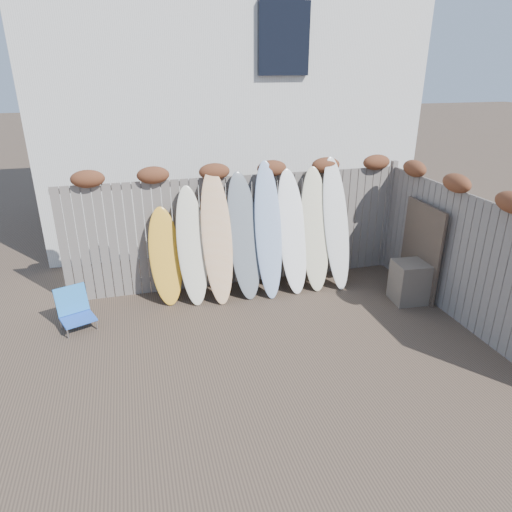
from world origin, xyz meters
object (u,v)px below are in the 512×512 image
object	(u,v)px
beach_chair	(75,309)
lattice_panel	(421,251)
wooden_crate	(411,282)
surfboard_0	(165,256)

from	to	relation	value
beach_chair	lattice_panel	size ratio (longest dim) A/B	0.39
wooden_crate	surfboard_0	distance (m)	4.16
wooden_crate	surfboard_0	size ratio (longest dim) A/B	0.42
lattice_panel	wooden_crate	bearing A→B (deg)	-138.70
beach_chair	lattice_panel	bearing A→B (deg)	-4.34
wooden_crate	surfboard_0	bearing A→B (deg)	164.03
wooden_crate	lattice_panel	bearing A→B (deg)	39.36
beach_chair	wooden_crate	distance (m)	5.46
beach_chair	lattice_panel	world-z (taller)	lattice_panel
beach_chair	wooden_crate	xyz separation A→B (m)	(5.42, -0.63, 0.06)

